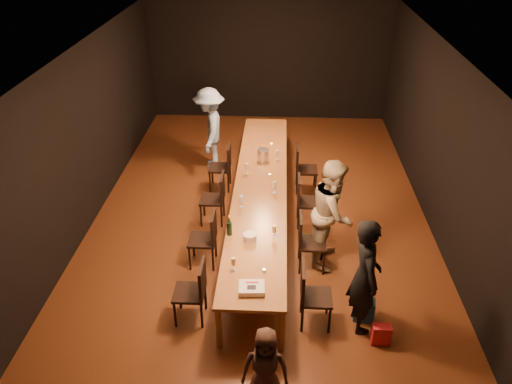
{
  "coord_description": "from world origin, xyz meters",
  "views": [
    {
      "loc": [
        0.31,
        -7.42,
        5.03
      ],
      "look_at": [
        -0.04,
        -0.63,
        1.0
      ],
      "focal_mm": 35.0,
      "sensor_mm": 36.0,
      "label": 1
    }
  ],
  "objects_px": {
    "chair_left_2": "(212,199)",
    "chair_left_3": "(220,167)",
    "child": "(265,368)",
    "woman_birthday": "(365,276)",
    "champagne_bottle": "(229,225)",
    "chair_left_1": "(202,239)",
    "ice_bucket": "(263,155)",
    "chair_left_0": "(189,292)",
    "man_blue": "(210,129)",
    "chair_right_0": "(316,296)",
    "table": "(260,188)",
    "woman_tan": "(333,212)",
    "plate_stack": "(250,237)",
    "birthday_cake": "(252,288)",
    "chair_right_1": "(312,242)",
    "chair_right_3": "(307,169)"
  },
  "relations": [
    {
      "from": "chair_right_0",
      "to": "chair_left_2",
      "type": "distance_m",
      "value": 2.94
    },
    {
      "from": "chair_left_2",
      "to": "chair_left_3",
      "type": "xyz_separation_m",
      "value": [
        0.0,
        1.2,
        0.0
      ]
    },
    {
      "from": "table",
      "to": "chair_left_0",
      "type": "relative_size",
      "value": 6.45
    },
    {
      "from": "chair_right_3",
      "to": "plate_stack",
      "type": "relative_size",
      "value": 4.77
    },
    {
      "from": "table",
      "to": "ice_bucket",
      "type": "distance_m",
      "value": 0.96
    },
    {
      "from": "child",
      "to": "woman_birthday",
      "type": "bearing_deg",
      "value": 47.66
    },
    {
      "from": "chair_left_0",
      "to": "chair_left_2",
      "type": "height_order",
      "value": "same"
    },
    {
      "from": "chair_left_1",
      "to": "ice_bucket",
      "type": "distance_m",
      "value": 2.35
    },
    {
      "from": "ice_bucket",
      "to": "plate_stack",
      "type": "bearing_deg",
      "value": -92.11
    },
    {
      "from": "chair_left_2",
      "to": "man_blue",
      "type": "relative_size",
      "value": 0.54
    },
    {
      "from": "chair_right_0",
      "to": "ice_bucket",
      "type": "relative_size",
      "value": 3.87
    },
    {
      "from": "chair_left_3",
      "to": "child",
      "type": "relative_size",
      "value": 0.86
    },
    {
      "from": "woman_tan",
      "to": "birthday_cake",
      "type": "xyz_separation_m",
      "value": [
        -1.14,
        -1.67,
        -0.09
      ]
    },
    {
      "from": "woman_tan",
      "to": "birthday_cake",
      "type": "relative_size",
      "value": 5.18
    },
    {
      "from": "woman_tan",
      "to": "chair_right_1",
      "type": "bearing_deg",
      "value": 141.21
    },
    {
      "from": "birthday_cake",
      "to": "chair_left_2",
      "type": "bearing_deg",
      "value": 105.04
    },
    {
      "from": "woman_tan",
      "to": "man_blue",
      "type": "relative_size",
      "value": 1.01
    },
    {
      "from": "chair_left_2",
      "to": "man_blue",
      "type": "distance_m",
      "value": 2.21
    },
    {
      "from": "chair_left_2",
      "to": "child",
      "type": "xyz_separation_m",
      "value": [
        1.07,
        -3.66,
        0.08
      ]
    },
    {
      "from": "chair_right_3",
      "to": "chair_left_1",
      "type": "bearing_deg",
      "value": -35.31
    },
    {
      "from": "chair_right_1",
      "to": "ice_bucket",
      "type": "bearing_deg",
      "value": -158.57
    },
    {
      "from": "chair_left_0",
      "to": "plate_stack",
      "type": "xyz_separation_m",
      "value": [
        0.77,
        0.82,
        0.34
      ]
    },
    {
      "from": "chair_right_0",
      "to": "chair_left_2",
      "type": "bearing_deg",
      "value": -144.69
    },
    {
      "from": "chair_right_1",
      "to": "birthday_cake",
      "type": "xyz_separation_m",
      "value": [
        -0.84,
        -1.44,
        0.32
      ]
    },
    {
      "from": "chair_right_1",
      "to": "chair_left_2",
      "type": "distance_m",
      "value": 2.08
    },
    {
      "from": "chair_right_0",
      "to": "chair_right_3",
      "type": "bearing_deg",
      "value": 180.0
    },
    {
      "from": "woman_birthday",
      "to": "chair_left_2",
      "type": "bearing_deg",
      "value": 35.5
    },
    {
      "from": "champagne_bottle",
      "to": "child",
      "type": "bearing_deg",
      "value": -74.66
    },
    {
      "from": "table",
      "to": "man_blue",
      "type": "distance_m",
      "value": 2.44
    },
    {
      "from": "chair_left_0",
      "to": "child",
      "type": "height_order",
      "value": "child"
    },
    {
      "from": "chair_left_0",
      "to": "man_blue",
      "type": "height_order",
      "value": "man_blue"
    },
    {
      "from": "chair_left_3",
      "to": "champagne_bottle",
      "type": "height_order",
      "value": "champagne_bottle"
    },
    {
      "from": "chair_right_1",
      "to": "man_blue",
      "type": "bearing_deg",
      "value": -149.15
    },
    {
      "from": "chair_right_3",
      "to": "chair_left_0",
      "type": "height_order",
      "value": "same"
    },
    {
      "from": "chair_right_0",
      "to": "chair_left_3",
      "type": "bearing_deg",
      "value": -154.72
    },
    {
      "from": "chair_right_0",
      "to": "chair_left_1",
      "type": "height_order",
      "value": "same"
    },
    {
      "from": "chair_right_3",
      "to": "woman_birthday",
      "type": "relative_size",
      "value": 0.55
    },
    {
      "from": "woman_tan",
      "to": "plate_stack",
      "type": "height_order",
      "value": "woman_tan"
    },
    {
      "from": "chair_right_0",
      "to": "man_blue",
      "type": "distance_m",
      "value": 4.99
    },
    {
      "from": "table",
      "to": "chair_right_3",
      "type": "distance_m",
      "value": 1.49
    },
    {
      "from": "ice_bucket",
      "to": "chair_left_0",
      "type": "bearing_deg",
      "value": -104.39
    },
    {
      "from": "chair_right_1",
      "to": "chair_left_2",
      "type": "relative_size",
      "value": 1.0
    },
    {
      "from": "chair_left_2",
      "to": "chair_left_3",
      "type": "distance_m",
      "value": 1.2
    },
    {
      "from": "chair_left_0",
      "to": "birthday_cake",
      "type": "bearing_deg",
      "value": -105.95
    },
    {
      "from": "plate_stack",
      "to": "chair_left_2",
      "type": "bearing_deg",
      "value": 115.9
    },
    {
      "from": "chair_right_1",
      "to": "chair_left_0",
      "type": "xyz_separation_m",
      "value": [
        -1.7,
        -1.2,
        0.0
      ]
    },
    {
      "from": "chair_left_1",
      "to": "chair_left_2",
      "type": "xyz_separation_m",
      "value": [
        0.0,
        1.2,
        0.0
      ]
    },
    {
      "from": "woman_birthday",
      "to": "man_blue",
      "type": "relative_size",
      "value": 0.98
    },
    {
      "from": "woman_birthday",
      "to": "champagne_bottle",
      "type": "bearing_deg",
      "value": 54.45
    },
    {
      "from": "chair_left_0",
      "to": "woman_birthday",
      "type": "xyz_separation_m",
      "value": [
        2.3,
        0.0,
        0.38
      ]
    }
  ]
}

